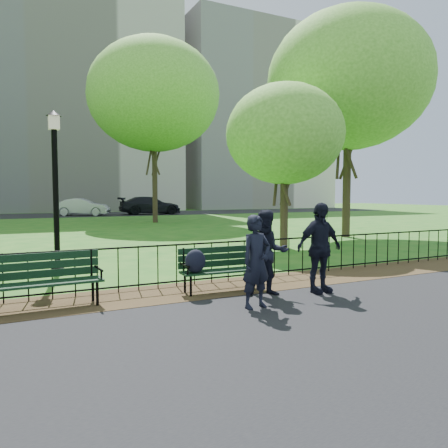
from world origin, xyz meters
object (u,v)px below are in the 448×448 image
tree_near_e (285,134)px  sedan_dark (150,205)px  tree_mid_e (349,81)px  park_bench_left_a (46,274)px  person_left (256,262)px  person_mid (268,253)px  sedan_silver (83,207)px  park_bench_main (209,263)px  person_right (319,248)px  lamppost (56,186)px  tree_far_e (154,95)px

tree_near_e → sedan_dark: bearing=83.3°
tree_near_e → tree_mid_e: size_ratio=0.58×
park_bench_left_a → person_left: (3.16, -1.57, 0.22)m
person_mid → sedan_silver: size_ratio=0.36×
person_left → park_bench_main: bearing=91.9°
park_bench_main → park_bench_left_a: (-2.91, 0.19, -0.02)m
park_bench_left_a → tree_near_e: 10.26m
person_right → sedan_silver: bearing=87.1°
tree_mid_e → person_left: 14.48m
person_left → person_right: person_right is taller
park_bench_main → person_left: (0.25, -1.38, 0.20)m
tree_near_e → sedan_silver: 26.71m
tree_mid_e → sedan_silver: (-7.66, 24.26, -6.09)m
park_bench_main → tree_near_e: 8.22m
park_bench_main → park_bench_left_a: bearing=178.5°
sedan_silver → sedan_dark: sedan_dark is taller
lamppost → tree_mid_e: tree_mid_e is taller
tree_near_e → tree_far_e: 15.91m
person_left → sedan_silver: person_left is taller
park_bench_left_a → sedan_silver: sedan_silver is taller
sedan_dark → person_right: bearing=171.3°
park_bench_left_a → lamppost: lamppost is taller
tree_mid_e → lamppost: bearing=-162.4°
lamppost → tree_mid_e: (12.52, 3.98, 4.75)m
park_bench_left_a → person_right: 4.97m
tree_far_e → person_left: size_ratio=7.70×
lamppost → person_left: (2.67, -4.75, -1.31)m
park_bench_main → person_right: (1.92, -0.94, 0.29)m
person_right → sedan_silver: person_right is taller
tree_near_e → person_mid: tree_near_e is taller
park_bench_main → tree_far_e: 22.63m
sedan_dark → sedan_silver: bearing=92.7°
person_mid → person_right: 1.05m
person_left → sedan_silver: bearing=77.9°
park_bench_main → lamppost: lamppost is taller
tree_far_e → tree_near_e: bearing=-90.4°
person_left → person_right: (1.67, 0.44, 0.09)m
lamppost → sedan_dark: lamppost is taller
park_bench_main → person_mid: bearing=-35.9°
tree_near_e → park_bench_left_a: bearing=-148.5°
park_bench_main → sedan_silver: sedan_silver is taller
tree_mid_e → person_mid: 13.63m
tree_far_e → person_right: bearing=-99.3°
person_left → person_mid: size_ratio=0.97×
person_mid → sedan_dark: 33.18m
tree_near_e → sedan_dark: (3.11, 26.36, -3.17)m
tree_far_e → lamppost: bearing=-114.6°
lamppost → sedan_dark: size_ratio=0.69×
tree_mid_e → person_left: size_ratio=6.30×
person_left → person_mid: 0.94m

